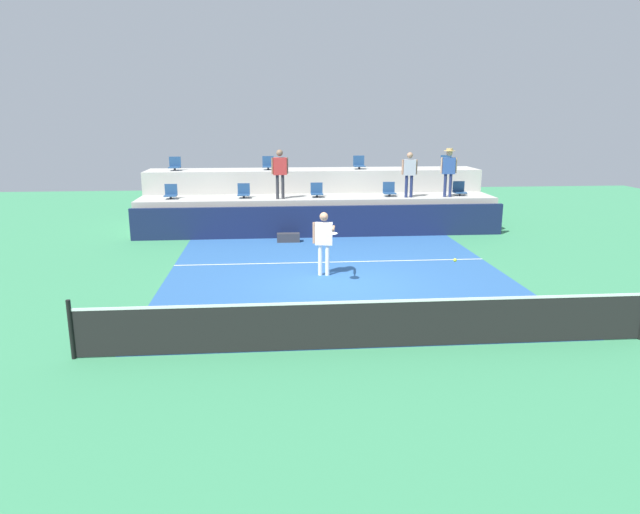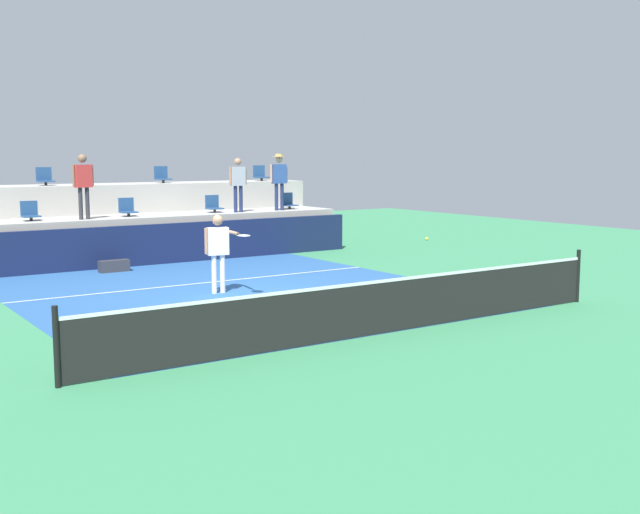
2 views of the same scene
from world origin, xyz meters
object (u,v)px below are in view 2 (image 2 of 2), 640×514
tennis_player (219,246)px  equipment_bag (114,266)px  stadium_chair_lower_right (213,205)px  stadium_chair_lower_far_right (288,202)px  stadium_chair_upper_far_right (260,174)px  tennis_ball (427,239)px  spectator_in_white (83,180)px  stadium_chair_lower_left (30,213)px  stadium_chair_lower_center (127,209)px  spectator_with_hat (279,176)px  spectator_leaning_on_rail (238,180)px  stadium_chair_upper_left (45,178)px  stadium_chair_upper_right (162,176)px

tennis_player → equipment_bag: (-0.81, 4.32, -0.89)m
stadium_chair_lower_right → stadium_chair_lower_far_right: same height
stadium_chair_upper_far_right → tennis_ball: size_ratio=7.65×
stadium_chair_lower_right → spectator_in_white: spectator_in_white is taller
stadium_chair_lower_left → stadium_chair_lower_center: size_ratio=1.00×
spectator_with_hat → stadium_chair_lower_far_right: bearing=34.1°
spectator_leaning_on_rail → equipment_bag: bearing=-160.9°
stadium_chair_lower_right → stadium_chair_upper_left: size_ratio=1.00×
stadium_chair_upper_left → spectator_leaning_on_rail: (5.09, -2.18, -0.09)m
stadium_chair_upper_far_right → spectator_with_hat: size_ratio=0.30×
stadium_chair_upper_right → spectator_with_hat: (2.95, -2.18, 0.02)m
stadium_chair_upper_right → spectator_leaning_on_rail: (1.50, -2.18, -0.09)m
stadium_chair_lower_far_right → tennis_ball: stadium_chair_lower_far_right is taller
stadium_chair_upper_right → stadium_chair_upper_far_right: 3.54m
stadium_chair_lower_left → stadium_chair_upper_far_right: size_ratio=1.00×
stadium_chair_lower_far_right → tennis_player: stadium_chair_lower_far_right is taller
stadium_chair_lower_far_right → tennis_ball: (-3.53, -10.48, -0.03)m
stadium_chair_upper_far_right → spectator_leaning_on_rail: (-2.03, -2.18, -0.09)m
spectator_leaning_on_rail → equipment_bag: spectator_leaning_on_rail is taller
stadium_chair_lower_left → stadium_chair_lower_right: same height
stadium_chair_lower_center → stadium_chair_lower_left: bearing=180.0°
stadium_chair_upper_left → tennis_ball: stadium_chair_upper_left is taller
stadium_chair_lower_center → tennis_ball: size_ratio=7.65×
stadium_chair_lower_far_right → tennis_ball: 11.06m
tennis_player → stadium_chair_upper_left: bearing=100.2°
tennis_player → stadium_chair_lower_right: bearing=64.3°
tennis_ball → spectator_leaning_on_rail: bearing=81.5°
stadium_chair_lower_left → spectator_with_hat: size_ratio=0.30×
tennis_player → spectator_with_hat: bearing=49.0°
stadium_chair_lower_center → stadium_chair_lower_right: (2.69, 0.00, 0.00)m
stadium_chair_upper_left → spectator_in_white: bearing=-79.2°
spectator_in_white → stadium_chair_lower_far_right: bearing=3.3°
stadium_chair_upper_left → spectator_leaning_on_rail: size_ratio=0.32×
spectator_in_white → stadium_chair_lower_center: bearing=16.0°
stadium_chair_lower_right → stadium_chair_upper_far_right: 3.34m
stadium_chair_upper_left → stadium_chair_upper_right: size_ratio=1.00×
stadium_chair_lower_right → tennis_ball: stadium_chair_lower_right is taller
stadium_chair_lower_center → spectator_leaning_on_rail: bearing=-6.6°
tennis_player → equipment_bag: bearing=100.6°
stadium_chair_lower_far_right → tennis_ball: bearing=-108.6°
tennis_player → spectator_with_hat: 7.87m
stadium_chair_lower_center → stadium_chair_lower_far_right: bearing=0.0°
tennis_ball → stadium_chair_lower_left: bearing=113.1°
stadium_chair_lower_right → stadium_chair_upper_left: bearing=158.0°
stadium_chair_lower_center → stadium_chair_upper_right: size_ratio=1.00×
stadium_chair_lower_right → tennis_player: bearing=-115.7°
stadium_chair_lower_far_right → tennis_ball: size_ratio=7.65×
stadium_chair_upper_right → spectator_leaning_on_rail: spectator_leaning_on_rail is taller
stadium_chair_lower_center → stadium_chair_upper_far_right: size_ratio=1.00×
stadium_chair_lower_center → stadium_chair_upper_left: bearing=134.3°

